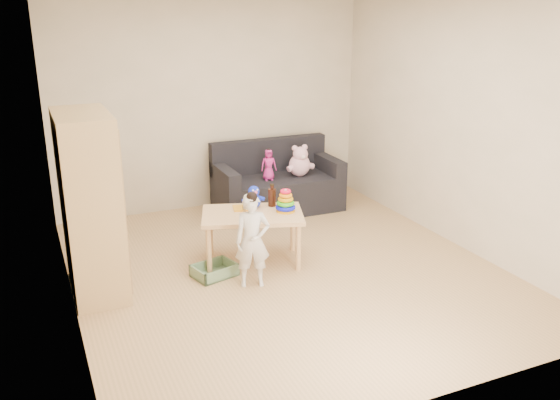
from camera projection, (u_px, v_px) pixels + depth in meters
name	position (u px, v px, depth m)	size (l,w,h in m)	color
room	(286.00, 142.00, 5.49)	(4.50, 4.50, 4.50)	tan
wardrobe	(90.00, 205.00, 5.25)	(0.46, 0.92, 1.65)	#DAB577
sofa	(278.00, 193.00, 7.55)	(1.56, 0.78, 0.44)	black
play_table	(253.00, 237.00, 6.01)	(1.00, 0.63, 0.53)	#ECBB81
storage_bin	(214.00, 270.00, 5.75)	(0.40, 0.30, 0.12)	#678A64
toddler	(253.00, 242.00, 5.45)	(0.32, 0.21, 0.87)	silver
pink_bear	(300.00, 163.00, 7.49)	(0.30, 0.25, 0.34)	#FFBBD6
doll	(269.00, 165.00, 7.30)	(0.19, 0.13, 0.38)	#DC2996
ring_stacker	(286.00, 203.00, 5.95)	(0.20, 0.20, 0.23)	orange
brown_bottle	(272.00, 197.00, 6.11)	(0.08, 0.08, 0.24)	black
blue_plush	(253.00, 197.00, 6.05)	(0.20, 0.16, 0.24)	#1930E4
wooden_figure	(245.00, 208.00, 5.90)	(0.05, 0.04, 0.12)	brown
yellow_book	(243.00, 208.00, 6.06)	(0.19, 0.19, 0.01)	orange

